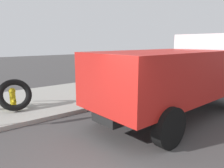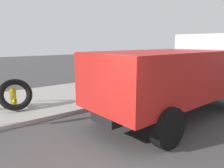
# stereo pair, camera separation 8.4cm
# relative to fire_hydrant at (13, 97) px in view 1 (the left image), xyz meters

# --- Properties ---
(sidewalk_curb) EXTENTS (36.00, 5.00, 0.15)m
(sidewalk_curb) POSITION_rel_fire_hydrant_xyz_m (-0.03, 0.75, -0.51)
(sidewalk_curb) COLOR #99968E
(sidewalk_curb) RESTS_ON ground
(fire_hydrant) EXTENTS (0.25, 0.57, 0.81)m
(fire_hydrant) POSITION_rel_fire_hydrant_xyz_m (0.00, 0.00, 0.00)
(fire_hydrant) COLOR yellow
(fire_hydrant) RESTS_ON sidewalk_curb
(loose_tire) EXTENTS (1.31, 0.87, 1.20)m
(loose_tire) POSITION_rel_fire_hydrant_xyz_m (0.00, -0.33, 0.17)
(loose_tire) COLOR black
(loose_tire) RESTS_ON sidewalk_curb
(dump_truck_red) EXTENTS (7.07, 2.97, 3.00)m
(dump_truck_red) POSITION_rel_fire_hydrant_xyz_m (4.78, -4.21, 1.03)
(dump_truck_red) COLOR red
(dump_truck_red) RESTS_ON ground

